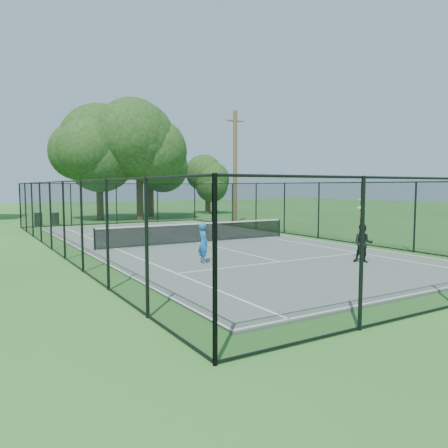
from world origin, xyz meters
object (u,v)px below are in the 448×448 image
trash_bin_right (55,219)px  utility_pole (235,167)px  player_black (363,243)px  trash_bin_left (38,219)px  player_blue (203,243)px  tennis_net (198,232)px

trash_bin_right → utility_pole: (11.95, -5.40, 3.79)m
utility_pole → player_black: (-5.37, -17.02, -3.49)m
trash_bin_left → player_black: 23.65m
player_blue → trash_bin_right: bearing=94.7°
tennis_net → player_black: (2.48, -8.02, 0.18)m
player_black → player_blue: bearing=150.2°
player_black → utility_pole: bearing=72.5°
trash_bin_right → player_blue: 19.63m
tennis_net → player_blue: size_ratio=6.98×
player_black → trash_bin_right: bearing=106.4°
trash_bin_right → player_black: size_ratio=0.39×
trash_bin_left → trash_bin_right: bearing=3.0°
player_blue → player_black: bearing=-29.8°
tennis_net → trash_bin_left: 15.26m
tennis_net → trash_bin_right: (-4.09, 14.40, -0.13)m
trash_bin_right → player_black: 23.36m
player_blue → player_black: size_ratio=0.64×
trash_bin_right → trash_bin_left: bearing=-177.0°
utility_pole → tennis_net: bearing=-131.1°
player_blue → player_black: 5.73m
tennis_net → player_black: bearing=-72.8°
trash_bin_right → utility_pole: 13.65m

